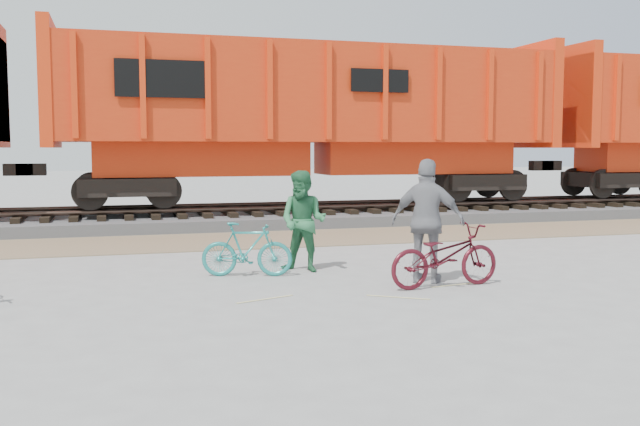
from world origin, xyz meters
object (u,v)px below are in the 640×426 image
(bicycle_maroon, at_px, (445,256))
(person_woman, at_px, (428,221))
(bicycle_teal, at_px, (247,249))
(hopper_car_center, at_px, (312,115))
(person_man, at_px, (303,221))

(bicycle_maroon, xyz_separation_m, person_woman, (-0.10, 0.40, 0.48))
(bicycle_maroon, height_order, person_woman, person_woman)
(person_woman, bearing_deg, bicycle_teal, 8.63)
(bicycle_teal, xyz_separation_m, bicycle_maroon, (2.67, -1.72, 0.03))
(bicycle_teal, distance_m, person_woman, 2.93)
(hopper_car_center, height_order, bicycle_teal, hopper_car_center)
(hopper_car_center, distance_m, person_man, 8.40)
(bicycle_teal, distance_m, person_man, 1.10)
(hopper_car_center, bearing_deg, person_man, -106.75)
(person_man, bearing_deg, bicycle_maroon, -12.56)
(hopper_car_center, relative_size, person_man, 8.23)
(bicycle_maroon, bearing_deg, person_woman, 8.19)
(hopper_car_center, distance_m, bicycle_maroon, 10.04)
(person_woman, bearing_deg, hopper_car_center, -58.94)
(person_man, bearing_deg, bicycle_teal, -132.28)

